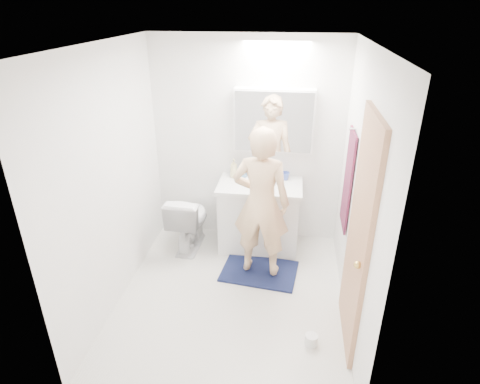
% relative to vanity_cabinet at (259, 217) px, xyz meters
% --- Properties ---
extents(floor, '(2.50, 2.50, 0.00)m').
position_rel_vanity_cabinet_xyz_m(floor, '(-0.18, -0.96, -0.39)').
color(floor, silver).
rests_on(floor, ground).
extents(ceiling, '(2.50, 2.50, 0.00)m').
position_rel_vanity_cabinet_xyz_m(ceiling, '(-0.18, -0.96, 2.01)').
color(ceiling, white).
rests_on(ceiling, floor).
extents(wall_back, '(2.50, 0.00, 2.50)m').
position_rel_vanity_cabinet_xyz_m(wall_back, '(-0.18, 0.29, 0.81)').
color(wall_back, white).
rests_on(wall_back, floor).
extents(wall_front, '(2.50, 0.00, 2.50)m').
position_rel_vanity_cabinet_xyz_m(wall_front, '(-0.18, -2.21, 0.81)').
color(wall_front, white).
rests_on(wall_front, floor).
extents(wall_left, '(0.00, 2.50, 2.50)m').
position_rel_vanity_cabinet_xyz_m(wall_left, '(-1.28, -0.96, 0.81)').
color(wall_left, white).
rests_on(wall_left, floor).
extents(wall_right, '(0.00, 2.50, 2.50)m').
position_rel_vanity_cabinet_xyz_m(wall_right, '(0.92, -0.96, 0.81)').
color(wall_right, white).
rests_on(wall_right, floor).
extents(vanity_cabinet, '(0.90, 0.55, 0.78)m').
position_rel_vanity_cabinet_xyz_m(vanity_cabinet, '(0.00, 0.00, 0.00)').
color(vanity_cabinet, silver).
rests_on(vanity_cabinet, floor).
extents(countertop, '(0.95, 0.58, 0.04)m').
position_rel_vanity_cabinet_xyz_m(countertop, '(0.00, -0.00, 0.41)').
color(countertop, silver).
rests_on(countertop, vanity_cabinet).
extents(sink_basin, '(0.36, 0.36, 0.03)m').
position_rel_vanity_cabinet_xyz_m(sink_basin, '(0.00, 0.03, 0.45)').
color(sink_basin, white).
rests_on(sink_basin, countertop).
extents(faucet, '(0.02, 0.02, 0.16)m').
position_rel_vanity_cabinet_xyz_m(faucet, '(0.00, 0.22, 0.51)').
color(faucet, silver).
rests_on(faucet, countertop).
extents(medicine_cabinet, '(0.88, 0.14, 0.70)m').
position_rel_vanity_cabinet_xyz_m(medicine_cabinet, '(0.12, 0.21, 1.11)').
color(medicine_cabinet, white).
rests_on(medicine_cabinet, wall_back).
extents(mirror_panel, '(0.84, 0.01, 0.66)m').
position_rel_vanity_cabinet_xyz_m(mirror_panel, '(0.12, 0.13, 1.11)').
color(mirror_panel, silver).
rests_on(mirror_panel, medicine_cabinet).
extents(toilet, '(0.42, 0.71, 0.70)m').
position_rel_vanity_cabinet_xyz_m(toilet, '(-0.82, -0.11, -0.04)').
color(toilet, white).
rests_on(toilet, floor).
extents(bath_rug, '(0.86, 0.64, 0.02)m').
position_rel_vanity_cabinet_xyz_m(bath_rug, '(0.06, -0.53, -0.38)').
color(bath_rug, '#121938').
rests_on(bath_rug, floor).
extents(person, '(0.63, 0.45, 1.60)m').
position_rel_vanity_cabinet_xyz_m(person, '(0.06, -0.53, 0.46)').
color(person, '#E2B687').
rests_on(person, bath_rug).
extents(door, '(0.04, 0.80, 2.00)m').
position_rel_vanity_cabinet_xyz_m(door, '(0.90, -1.31, 0.61)').
color(door, tan).
rests_on(door, wall_right).
extents(door_knob, '(0.06, 0.06, 0.06)m').
position_rel_vanity_cabinet_xyz_m(door_knob, '(0.86, -1.61, 0.56)').
color(door_knob, gold).
rests_on(door_knob, door).
extents(towel, '(0.02, 0.42, 1.00)m').
position_rel_vanity_cabinet_xyz_m(towel, '(0.90, -0.41, 0.71)').
color(towel, black).
rests_on(towel, wall_right).
extents(towel_hook, '(0.07, 0.02, 0.02)m').
position_rel_vanity_cabinet_xyz_m(towel_hook, '(0.88, -0.41, 1.23)').
color(towel_hook, silver).
rests_on(towel_hook, wall_right).
extents(soap_bottle_a, '(0.12, 0.12, 0.23)m').
position_rel_vanity_cabinet_xyz_m(soap_bottle_a, '(-0.32, 0.15, 0.54)').
color(soap_bottle_a, '#CBC183').
rests_on(soap_bottle_a, countertop).
extents(soap_bottle_b, '(0.11, 0.11, 0.19)m').
position_rel_vanity_cabinet_xyz_m(soap_bottle_b, '(-0.22, 0.18, 0.53)').
color(soap_bottle_b, '#5A8FC2').
rests_on(soap_bottle_b, countertop).
extents(toothbrush_cup, '(0.13, 0.13, 0.09)m').
position_rel_vanity_cabinet_xyz_m(toothbrush_cup, '(0.28, 0.16, 0.48)').
color(toothbrush_cup, '#3D56B7').
rests_on(toothbrush_cup, countertop).
extents(toilet_paper_roll, '(0.11, 0.11, 0.10)m').
position_rel_vanity_cabinet_xyz_m(toilet_paper_roll, '(0.59, -1.49, -0.34)').
color(toilet_paper_roll, white).
rests_on(toilet_paper_roll, floor).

